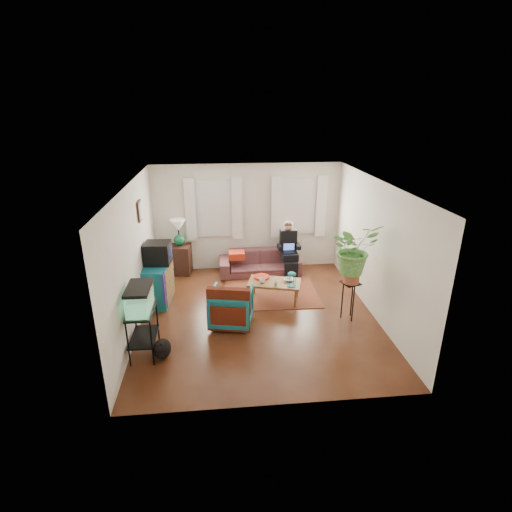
{
  "coord_description": "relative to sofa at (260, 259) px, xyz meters",
  "views": [
    {
      "loc": [
        -0.74,
        -6.86,
        3.91
      ],
      "look_at": [
        0.0,
        0.4,
        1.1
      ],
      "focal_mm": 28.0,
      "sensor_mm": 36.0,
      "label": 1
    }
  ],
  "objects": [
    {
      "name": "serape_throw",
      "position": [
        -0.85,
        -2.59,
        0.16
      ],
      "size": [
        0.79,
        0.33,
        0.63
      ],
      "primitive_type": "cube",
      "rotation": [
        0.0,
        0.0,
        -0.21
      ],
      "color": "#9E0A0A",
      "rests_on": "armchair"
    },
    {
      "name": "area_rug",
      "position": [
        0.13,
        -1.09,
        -0.37
      ],
      "size": [
        2.04,
        1.65,
        0.01
      ],
      "primitive_type": "cube",
      "rotation": [
        0.0,
        0.0,
        -0.02
      ],
      "color": "brown",
      "rests_on": "floor"
    },
    {
      "name": "wall_front",
      "position": [
        -0.26,
        -4.55,
        0.92
      ],
      "size": [
        4.5,
        0.01,
        2.6
      ],
      "primitive_type": "cube",
      "color": "silver",
      "rests_on": "floor"
    },
    {
      "name": "sofa",
      "position": [
        0.0,
        0.0,
        0.0
      ],
      "size": [
        1.95,
        0.79,
        0.76
      ],
      "primitive_type": "imported",
      "rotation": [
        0.0,
        0.0,
        0.01
      ],
      "color": "brown",
      "rests_on": "floor"
    },
    {
      "name": "curtains_left",
      "position": [
        -1.06,
        0.35,
        1.17
      ],
      "size": [
        1.36,
        0.06,
        1.5
      ],
      "primitive_type": "cube",
      "color": "white",
      "rests_on": "wall_back"
    },
    {
      "name": "floor",
      "position": [
        -0.26,
        -2.05,
        -0.38
      ],
      "size": [
        4.5,
        5.0,
        0.01
      ],
      "primitive_type": "cube",
      "color": "#4F2B14",
      "rests_on": "ground"
    },
    {
      "name": "window_left",
      "position": [
        -1.06,
        0.43,
        1.17
      ],
      "size": [
        1.08,
        0.04,
        1.38
      ],
      "primitive_type": "cube",
      "color": "white",
      "rests_on": "wall_back"
    },
    {
      "name": "bowl",
      "position": [
        0.45,
        -1.45,
        0.09
      ],
      "size": [
        0.26,
        0.26,
        0.05
      ],
      "primitive_type": "imported",
      "rotation": [
        0.0,
        0.0,
        -0.28
      ],
      "color": "white",
      "rests_on": "coffee_table"
    },
    {
      "name": "black_cat",
      "position": [
        -1.97,
        -3.25,
        -0.19
      ],
      "size": [
        0.32,
        0.46,
        0.37
      ],
      "primitive_type": "ellipsoid",
      "rotation": [
        0.0,
        0.0,
        -0.07
      ],
      "color": "black",
      "rests_on": "floor"
    },
    {
      "name": "wall_left",
      "position": [
        -2.51,
        -2.05,
        0.92
      ],
      "size": [
        0.01,
        5.0,
        2.6
      ],
      "primitive_type": "cube",
      "color": "silver",
      "rests_on": "floor"
    },
    {
      "name": "window_right",
      "position": [
        0.99,
        0.43,
        1.17
      ],
      "size": [
        1.08,
        0.04,
        1.38
      ],
      "primitive_type": "cube",
      "color": "white",
      "rests_on": "wall_back"
    },
    {
      "name": "cup_b",
      "position": [
        0.14,
        -1.65,
        0.11
      ],
      "size": [
        0.12,
        0.12,
        0.09
      ],
      "primitive_type": "imported",
      "rotation": [
        0.0,
        0.0,
        -0.28
      ],
      "color": "beige",
      "rests_on": "coffee_table"
    },
    {
      "name": "potted_plant",
      "position": [
        1.46,
        -2.33,
        0.91
      ],
      "size": [
        1.06,
        0.98,
        0.96
      ],
      "primitive_type": "imported",
      "rotation": [
        0.0,
        0.0,
        0.31
      ],
      "color": "#599947",
      "rests_on": "plant_stand"
    },
    {
      "name": "crt_tv",
      "position": [
        -2.23,
        -1.17,
        0.68
      ],
      "size": [
        0.55,
        0.51,
        0.44
      ],
      "primitive_type": "cube",
      "rotation": [
        0.0,
        0.0,
        -0.09
      ],
      "color": "black",
      "rests_on": "dresser"
    },
    {
      "name": "aquarium",
      "position": [
        -2.26,
        -3.13,
        0.65
      ],
      "size": [
        0.37,
        0.67,
        0.43
      ],
      "primitive_type": "cube",
      "rotation": [
        0.0,
        0.0,
        -0.01
      ],
      "color": "#7FD899",
      "rests_on": "aquarium_stand"
    },
    {
      "name": "coffee_table",
      "position": [
        0.14,
        -1.46,
        -0.16
      ],
      "size": [
        1.19,
        0.85,
        0.44
      ],
      "primitive_type": "cube",
      "rotation": [
        0.0,
        0.0,
        -0.28
      ],
      "color": "brown",
      "rests_on": "floor"
    },
    {
      "name": "snack_tray",
      "position": [
        -0.1,
        -1.24,
        0.08
      ],
      "size": [
        0.41,
        0.41,
        0.04
      ],
      "primitive_type": "cylinder",
      "rotation": [
        0.0,
        0.0,
        -0.28
      ],
      "color": "#B21414",
      "rests_on": "coffee_table"
    },
    {
      "name": "cup_a",
      "position": [
        -0.12,
        -1.49,
        0.11
      ],
      "size": [
        0.15,
        0.15,
        0.1
      ],
      "primitive_type": "imported",
      "rotation": [
        0.0,
        0.0,
        -0.28
      ],
      "color": "white",
      "rests_on": "coffee_table"
    },
    {
      "name": "seated_person",
      "position": [
        0.7,
        0.01,
        0.2
      ],
      "size": [
        0.49,
        0.6,
        1.16
      ],
      "primitive_type": null,
      "rotation": [
        0.0,
        0.0,
        0.01
      ],
      "color": "black",
      "rests_on": "sofa"
    },
    {
      "name": "aquarium_stand",
      "position": [
        -2.26,
        -3.13,
        0.03
      ],
      "size": [
        0.42,
        0.74,
        0.82
      ],
      "primitive_type": "cube",
      "rotation": [
        0.0,
        0.0,
        -0.01
      ],
      "color": "black",
      "rests_on": "floor"
    },
    {
      "name": "plant_stand",
      "position": [
        1.46,
        -2.33,
        0.0
      ],
      "size": [
        0.4,
        0.4,
        0.76
      ],
      "primitive_type": "cube",
      "rotation": [
        0.0,
        0.0,
        0.31
      ],
      "color": "black",
      "rests_on": "floor"
    },
    {
      "name": "birdcage",
      "position": [
        0.45,
        -1.71,
        0.22
      ],
      "size": [
        0.22,
        0.22,
        0.31
      ],
      "primitive_type": null,
      "rotation": [
        0.0,
        0.0,
        -0.28
      ],
      "color": "#115B6B",
      "rests_on": "coffee_table"
    },
    {
      "name": "curtains_right",
      "position": [
        0.99,
        0.35,
        1.17
      ],
      "size": [
        1.36,
        0.06,
        1.5
      ],
      "primitive_type": "cube",
      "color": "white",
      "rests_on": "wall_back"
    },
    {
      "name": "ceiling",
      "position": [
        -0.26,
        -2.05,
        2.22
      ],
      "size": [
        4.5,
        5.0,
        0.01
      ],
      "primitive_type": "cube",
      "color": "white",
      "rests_on": "wall_back"
    },
    {
      "name": "wall_back",
      "position": [
        -0.26,
        0.45,
        0.92
      ],
      "size": [
        4.5,
        0.01,
        2.6
      ],
      "primitive_type": "cube",
      "color": "silver",
      "rests_on": "floor"
    },
    {
      "name": "dresser",
      "position": [
        -2.25,
        -1.26,
        0.04
      ],
      "size": [
        0.55,
        0.96,
        0.83
      ],
      "primitive_type": "cube",
      "rotation": [
        0.0,
        0.0,
        -0.09
      ],
      "color": "navy",
      "rests_on": "floor"
    },
    {
      "name": "side_table",
      "position": [
        -1.91,
        0.24,
        -0.02
      ],
      "size": [
        0.54,
        0.54,
        0.71
      ],
      "primitive_type": "cube",
      "rotation": [
        0.0,
        0.0,
        -0.12
      ],
      "color": "#432E19",
      "rests_on": "floor"
    },
    {
      "name": "wall_right",
      "position": [
        1.99,
        -2.05,
        0.92
      ],
      "size": [
        0.01,
        5.0,
        2.6
      ],
      "primitive_type": "cube",
      "color": "silver",
      "rests_on": "floor"
    },
    {
      "name": "table_lamp",
      "position": [
        -1.91,
        0.24,
        0.64
      ],
      "size": [
        0.41,
        0.41,
        0.65
      ],
      "primitive_type": null,
      "rotation": [
        0.0,
        0.0,
        -0.12
      ],
      "color": "white",
      "rests_on": "side_table"
    },
    {
      "name": "picture_frame",
      "position": [
        -2.48,
        -1.2,
        1.57
      ],
      "size": [
        0.04,
        0.32,
        0.4
      ],
      "primitive_type": "cube",
      "color": "#3D2616",
      "rests_on": "wall_left"
    },
    {
      "name": "armchair",
      "position": [
        -0.79,
        -2.3,
        0.0
      ],
      "size": [
        0.88,
        0.84,
        0.77
      ],
      "primitive_type": "imported",
      "rotation": [
        0.0,
        0.0,
        2.93
      ],
      "color": "#115C6A",
      "rests_on": "floor"
    }
  ]
}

